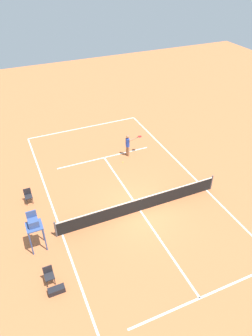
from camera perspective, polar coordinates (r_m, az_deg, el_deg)
ground_plane at (r=18.73m, az=2.62°, el=-7.77°), size 60.00×60.00×0.00m
court_lines at (r=18.73m, az=2.62°, el=-7.76°), size 9.54×22.46×0.01m
tennis_net at (r=18.39m, az=2.66°, el=-6.65°), size 10.14×0.10×1.07m
player_serving at (r=22.81m, az=0.42°, el=4.50°), size 1.33×0.46×1.74m
tennis_ball at (r=22.57m, az=-0.58°, el=1.07°), size 0.07×0.07×0.07m
umpire_chair at (r=16.29m, az=-16.46°, el=-10.01°), size 0.80×0.80×2.41m
courtside_chair_near at (r=15.58m, az=-13.91°, el=-18.34°), size 0.44×0.46×0.95m
courtside_chair_mid at (r=19.83m, az=-17.44°, el=-4.77°), size 0.44×0.46×0.95m
equipment_bag at (r=15.50m, az=-12.56°, el=-20.94°), size 0.76×0.32×0.30m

